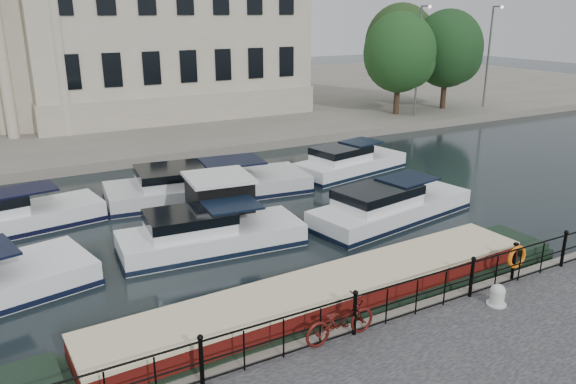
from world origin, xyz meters
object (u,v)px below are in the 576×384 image
object	(u,v)px
narrowboat	(328,308)
bicycle	(340,320)
mooring_bollard	(497,295)
harbour_hut	(220,204)
life_ring_post	(516,257)

from	to	relation	value
narrowboat	bicycle	bearing A→B (deg)	-116.71
mooring_bollard	harbour_hut	xyz separation A→B (m)	(-3.80, 10.45, 0.12)
harbour_hut	narrowboat	bearing A→B (deg)	-84.74
bicycle	life_ring_post	world-z (taller)	life_ring_post
mooring_bollard	life_ring_post	world-z (taller)	life_ring_post
life_ring_post	narrowboat	xyz separation A→B (m)	(-5.57, 1.59, -0.92)
mooring_bollard	life_ring_post	size ratio (longest dim) A/B	0.52
bicycle	life_ring_post	distance (m)	6.35
bicycle	mooring_bollard	distance (m)	4.77
harbour_hut	mooring_bollard	bearing A→B (deg)	-63.71
narrowboat	harbour_hut	distance (m)	8.10
bicycle	life_ring_post	size ratio (longest dim) A/B	1.68
life_ring_post	mooring_bollard	bearing A→B (deg)	-154.33
life_ring_post	harbour_hut	xyz separation A→B (m)	(-5.43, 9.67, -0.33)
bicycle	mooring_bollard	xyz separation A→B (m)	(4.72, -0.70, -0.23)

